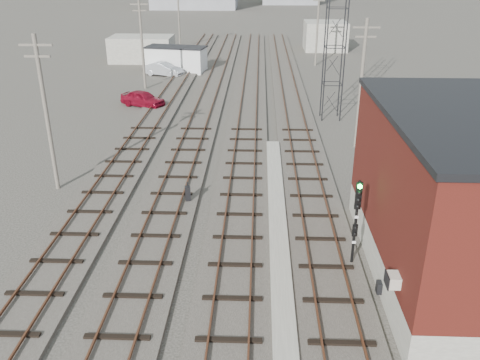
# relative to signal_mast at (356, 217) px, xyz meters

# --- Properties ---
(ground) EXTENTS (320.00, 320.00, 0.00)m
(ground) POSITION_rel_signal_mast_xyz_m (-3.70, 47.71, -2.46)
(ground) COLOR #282621
(ground) RESTS_ON ground
(track_right) EXTENTS (3.20, 90.00, 0.39)m
(track_right) POSITION_rel_signal_mast_xyz_m (-1.20, 26.71, -2.35)
(track_right) COLOR #332D28
(track_right) RESTS_ON ground
(track_mid_right) EXTENTS (3.20, 90.00, 0.39)m
(track_mid_right) POSITION_rel_signal_mast_xyz_m (-5.20, 26.71, -2.35)
(track_mid_right) COLOR #332D28
(track_mid_right) RESTS_ON ground
(track_mid_left) EXTENTS (3.20, 90.00, 0.39)m
(track_mid_left) POSITION_rel_signal_mast_xyz_m (-9.20, 26.71, -2.35)
(track_mid_left) COLOR #332D28
(track_mid_left) RESTS_ON ground
(track_left) EXTENTS (3.20, 90.00, 0.39)m
(track_left) POSITION_rel_signal_mast_xyz_m (-13.20, 26.71, -2.35)
(track_left) COLOR #332D28
(track_left) RESTS_ON ground
(platform_curb) EXTENTS (0.90, 28.00, 0.26)m
(platform_curb) POSITION_rel_signal_mast_xyz_m (-3.20, 1.71, -2.33)
(platform_curb) COLOR gray
(platform_curb) RESTS_ON ground
(brick_building) EXTENTS (6.54, 12.20, 7.22)m
(brick_building) POSITION_rel_signal_mast_xyz_m (3.80, -0.29, 1.17)
(brick_building) COLOR gray
(brick_building) RESTS_ON ground
(lattice_tower) EXTENTS (1.60, 1.60, 15.00)m
(lattice_tower) POSITION_rel_signal_mast_xyz_m (1.80, 22.71, 5.04)
(lattice_tower) COLOR black
(lattice_tower) RESTS_ON ground
(utility_pole_left_a) EXTENTS (1.80, 0.24, 9.00)m
(utility_pole_left_a) POSITION_rel_signal_mast_xyz_m (-16.20, 7.71, 2.34)
(utility_pole_left_a) COLOR #595147
(utility_pole_left_a) RESTS_ON ground
(utility_pole_left_b) EXTENTS (1.80, 0.24, 9.00)m
(utility_pole_left_b) POSITION_rel_signal_mast_xyz_m (-16.20, 32.71, 2.34)
(utility_pole_left_b) COLOR #595147
(utility_pole_left_b) RESTS_ON ground
(utility_pole_left_c) EXTENTS (1.80, 0.24, 9.00)m
(utility_pole_left_c) POSITION_rel_signal_mast_xyz_m (-16.20, 57.71, 2.34)
(utility_pole_left_c) COLOR #595147
(utility_pole_left_c) RESTS_ON ground
(utility_pole_right_a) EXTENTS (1.80, 0.24, 9.00)m
(utility_pole_right_a) POSITION_rel_signal_mast_xyz_m (2.80, 15.71, 2.34)
(utility_pole_right_a) COLOR #595147
(utility_pole_right_a) RESTS_ON ground
(utility_pole_right_b) EXTENTS (1.80, 0.24, 9.00)m
(utility_pole_right_b) POSITION_rel_signal_mast_xyz_m (2.80, 45.71, 2.34)
(utility_pole_right_b) COLOR #595147
(utility_pole_right_b) RESTS_ON ground
(shed_left) EXTENTS (8.00, 5.00, 3.20)m
(shed_left) POSITION_rel_signal_mast_xyz_m (-19.70, 47.71, -0.86)
(shed_left) COLOR gray
(shed_left) RESTS_ON ground
(shed_right) EXTENTS (6.00, 6.00, 4.00)m
(shed_right) POSITION_rel_signal_mast_xyz_m (5.30, 57.71, -0.46)
(shed_right) COLOR gray
(shed_right) RESTS_ON ground
(signal_mast) EXTENTS (0.40, 0.41, 4.16)m
(signal_mast) POSITION_rel_signal_mast_xyz_m (0.00, 0.00, 0.00)
(signal_mast) COLOR gray
(signal_mast) RESTS_ON ground
(switch_stand) EXTENTS (0.34, 0.34, 1.24)m
(switch_stand) POSITION_rel_signal_mast_xyz_m (-8.14, 5.96, -1.88)
(switch_stand) COLOR black
(switch_stand) RESTS_ON ground
(site_trailer) EXTENTS (7.51, 4.33, 2.97)m
(site_trailer) POSITION_rel_signal_mast_xyz_m (-14.19, 41.34, -0.96)
(site_trailer) COLOR white
(site_trailer) RESTS_ON ground
(car_red) EXTENTS (4.62, 3.44, 1.47)m
(car_red) POSITION_rel_signal_mast_xyz_m (-14.95, 25.86, -1.73)
(car_red) COLOR maroon
(car_red) RESTS_ON ground
(car_silver) EXTENTS (4.88, 3.19, 1.52)m
(car_silver) POSITION_rel_signal_mast_xyz_m (-15.34, 38.98, -1.70)
(car_silver) COLOR #A3A6AB
(car_silver) RESTS_ON ground
(car_grey) EXTENTS (5.40, 2.83, 1.49)m
(car_grey) POSITION_rel_signal_mast_xyz_m (-15.60, 42.45, -1.71)
(car_grey) COLOR slate
(car_grey) RESTS_ON ground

